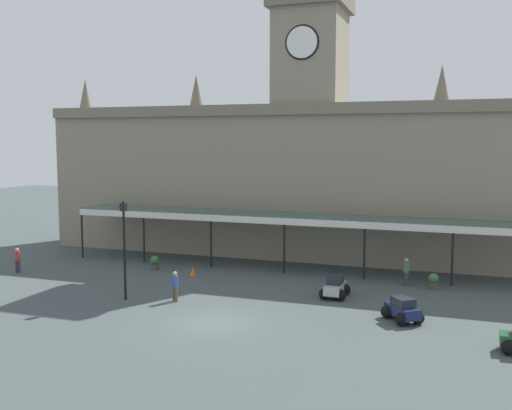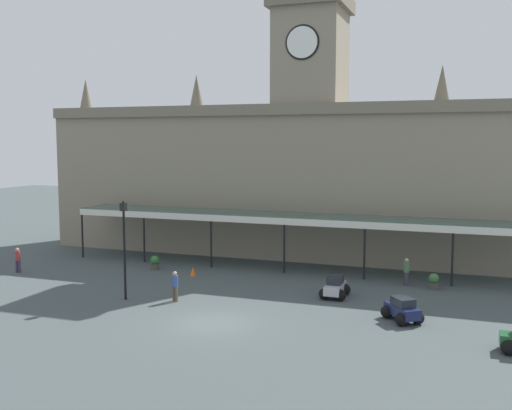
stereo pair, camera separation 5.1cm
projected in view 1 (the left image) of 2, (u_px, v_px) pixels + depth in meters
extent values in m
plane|color=#424B4C|center=(214.00, 323.00, 28.76)|extent=(140.00, 140.00, 0.00)
cube|color=gray|center=(309.00, 181.00, 45.06)|extent=(41.62, 5.63, 11.39)
cube|color=#756C5B|center=(299.00, 109.00, 41.71)|extent=(41.62, 0.30, 0.80)
cube|color=gray|center=(311.00, 59.00, 44.08)|extent=(4.80, 4.80, 6.84)
cube|color=#6E6655|center=(311.00, 4.00, 43.65)|extent=(5.50, 5.50, 1.00)
cylinder|color=white|center=(302.00, 42.00, 41.69)|extent=(2.20, 0.12, 2.20)
cylinder|color=black|center=(302.00, 42.00, 41.72)|extent=(2.46, 0.06, 2.46)
cone|color=#675F50|center=(86.00, 95.00, 50.94)|extent=(1.10, 1.10, 2.60)
cone|color=#675F50|center=(196.00, 91.00, 47.44)|extent=(1.10, 1.10, 2.60)
cone|color=#675F50|center=(442.00, 84.00, 41.17)|extent=(1.10, 1.10, 2.60)
cube|color=#38564C|center=(291.00, 216.00, 40.58)|extent=(31.78, 3.20, 0.16)
cube|color=silver|center=(284.00, 221.00, 39.11)|extent=(31.78, 0.12, 0.44)
cylinder|color=black|center=(82.00, 234.00, 44.75)|extent=(0.14, 0.14, 3.60)
cylinder|color=black|center=(144.00, 238.00, 42.98)|extent=(0.14, 0.14, 3.60)
cylinder|color=black|center=(211.00, 242.00, 41.20)|extent=(0.14, 0.14, 3.60)
cylinder|color=black|center=(284.00, 246.00, 39.43)|extent=(0.14, 0.14, 3.60)
cylinder|color=black|center=(364.00, 251.00, 37.65)|extent=(0.14, 0.14, 3.60)
cylinder|color=black|center=(452.00, 257.00, 35.88)|extent=(0.14, 0.14, 3.60)
sphere|color=black|center=(509.00, 347.00, 24.45)|extent=(0.64, 0.64, 0.64)
sphere|color=black|center=(508.00, 341.00, 25.27)|extent=(0.64, 0.64, 0.64)
cube|color=#19214C|center=(402.00, 311.00, 29.03)|extent=(1.95, 2.16, 0.50)
cube|color=#1E232B|center=(403.00, 302.00, 28.94)|extent=(1.31, 1.36, 0.42)
sphere|color=black|center=(387.00, 312.00, 29.56)|extent=(0.64, 0.64, 0.64)
sphere|color=black|center=(403.00, 310.00, 29.83)|extent=(0.64, 0.64, 0.64)
sphere|color=black|center=(402.00, 319.00, 28.28)|extent=(0.64, 0.64, 0.64)
sphere|color=black|center=(418.00, 318.00, 28.55)|extent=(0.64, 0.64, 0.64)
cube|color=#B2B5BA|center=(335.00, 288.00, 33.46)|extent=(0.88, 2.05, 0.50)
cube|color=#1E232B|center=(335.00, 280.00, 33.46)|extent=(0.80, 1.10, 0.42)
sphere|color=black|center=(340.00, 295.00, 32.70)|extent=(0.64, 0.64, 0.64)
sphere|color=black|center=(324.00, 294.00, 33.00)|extent=(0.64, 0.64, 0.64)
sphere|color=black|center=(345.00, 289.00, 33.97)|extent=(0.64, 0.64, 0.64)
sphere|color=black|center=(330.00, 288.00, 34.26)|extent=(0.64, 0.64, 0.64)
cylinder|color=brown|center=(176.00, 294.00, 32.53)|extent=(0.17, 0.17, 0.82)
cylinder|color=brown|center=(174.00, 294.00, 32.69)|extent=(0.17, 0.17, 0.82)
cylinder|color=#334C8C|center=(175.00, 281.00, 32.54)|extent=(0.34, 0.34, 0.62)
sphere|color=tan|center=(175.00, 273.00, 32.49)|extent=(0.23, 0.23, 0.23)
cylinder|color=#3F384C|center=(19.00, 267.00, 39.67)|extent=(0.17, 0.17, 0.82)
cylinder|color=#3F384C|center=(16.00, 266.00, 39.73)|extent=(0.17, 0.17, 0.82)
cylinder|color=#A52D33|center=(17.00, 256.00, 39.62)|extent=(0.34, 0.34, 0.62)
sphere|color=tan|center=(17.00, 250.00, 39.58)|extent=(0.23, 0.23, 0.23)
cylinder|color=#3F384C|center=(406.00, 278.00, 36.33)|extent=(0.17, 0.17, 0.82)
cylinder|color=#3F384C|center=(407.00, 279.00, 36.12)|extent=(0.17, 0.17, 0.82)
cylinder|color=#4C724C|center=(406.00, 267.00, 36.15)|extent=(0.34, 0.34, 0.62)
sphere|color=tan|center=(407.00, 260.00, 36.10)|extent=(0.23, 0.23, 0.23)
cylinder|color=black|center=(125.00, 256.00, 32.77)|extent=(0.13, 0.13, 4.95)
cube|color=black|center=(123.00, 207.00, 32.48)|extent=(0.30, 0.30, 0.44)
sphere|color=black|center=(123.00, 202.00, 32.45)|extent=(0.14, 0.14, 0.14)
cone|color=orange|center=(193.00, 271.00, 38.86)|extent=(0.40, 0.40, 0.57)
cylinder|color=#47423D|center=(433.00, 286.00, 35.27)|extent=(0.56, 0.56, 0.42)
sphere|color=#3A6A37|center=(434.00, 278.00, 35.23)|extent=(0.60, 0.60, 0.60)
cylinder|color=#47423D|center=(155.00, 267.00, 40.65)|extent=(0.56, 0.56, 0.42)
sphere|color=#2F6B31|center=(155.00, 260.00, 40.60)|extent=(0.60, 0.60, 0.60)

